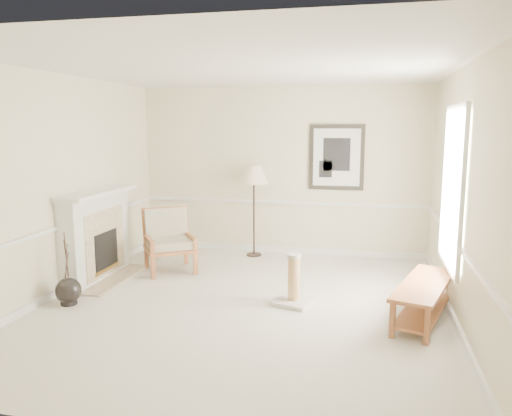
{
  "coord_description": "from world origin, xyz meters",
  "views": [
    {
      "loc": [
        1.45,
        -5.81,
        2.21
      ],
      "look_at": [
        0.0,
        0.7,
        1.12
      ],
      "focal_mm": 35.0,
      "sensor_mm": 36.0,
      "label": 1
    }
  ],
  "objects_px": {
    "floor_vase": "(68,291)",
    "bench": "(424,295)",
    "armchair": "(168,237)",
    "floor_lamp": "(254,177)",
    "scratching_post": "(294,288)"
  },
  "relations": [
    {
      "from": "floor_vase",
      "to": "scratching_post",
      "type": "bearing_deg",
      "value": 12.95
    },
    {
      "from": "floor_vase",
      "to": "bench",
      "type": "relative_size",
      "value": 0.58
    },
    {
      "from": "floor_vase",
      "to": "floor_lamp",
      "type": "height_order",
      "value": "floor_lamp"
    },
    {
      "from": "armchair",
      "to": "bench",
      "type": "relative_size",
      "value": 0.64
    },
    {
      "from": "floor_lamp",
      "to": "floor_vase",
      "type": "bearing_deg",
      "value": -121.3
    },
    {
      "from": "armchair",
      "to": "floor_lamp",
      "type": "bearing_deg",
      "value": 11.63
    },
    {
      "from": "floor_vase",
      "to": "scratching_post",
      "type": "xyz_separation_m",
      "value": [
        2.76,
        0.63,
        0.03
      ]
    },
    {
      "from": "armchair",
      "to": "floor_lamp",
      "type": "height_order",
      "value": "floor_lamp"
    },
    {
      "from": "armchair",
      "to": "bench",
      "type": "xyz_separation_m",
      "value": [
        3.67,
        -1.28,
        -0.22
      ]
    },
    {
      "from": "floor_lamp",
      "to": "bench",
      "type": "relative_size",
      "value": 0.98
    },
    {
      "from": "bench",
      "to": "floor_lamp",
      "type": "bearing_deg",
      "value": 136.9
    },
    {
      "from": "floor_lamp",
      "to": "scratching_post",
      "type": "relative_size",
      "value": 2.43
    },
    {
      "from": "floor_vase",
      "to": "scratching_post",
      "type": "relative_size",
      "value": 1.45
    },
    {
      "from": "scratching_post",
      "to": "armchair",
      "type": "bearing_deg",
      "value": 152.37
    },
    {
      "from": "armchair",
      "to": "bench",
      "type": "distance_m",
      "value": 3.9
    }
  ]
}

